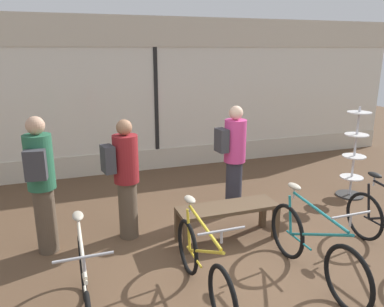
{
  "coord_description": "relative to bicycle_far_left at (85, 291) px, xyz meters",
  "views": [
    {
      "loc": [
        -1.91,
        -3.49,
        2.56
      ],
      "look_at": [
        0.0,
        1.93,
        0.95
      ],
      "focal_mm": 35.0,
      "sensor_mm": 36.0,
      "label": 1
    }
  ],
  "objects": [
    {
      "name": "customer_mid_floor",
      "position": [
        2.44,
        1.96,
        0.55
      ],
      "size": [
        0.5,
        0.37,
        1.73
      ],
      "color": "#2D2D38",
      "rests_on": "ground_plane"
    },
    {
      "name": "customer_by_window",
      "position": [
        -0.37,
        1.6,
        0.58
      ],
      "size": [
        0.38,
        0.51,
        1.79
      ],
      "color": "brown",
      "rests_on": "ground_plane"
    },
    {
      "name": "bicycle_far_left",
      "position": [
        0.0,
        0.0,
        0.0
      ],
      "size": [
        0.46,
        1.7,
        1.02
      ],
      "color": "black",
      "rests_on": "ground_plane"
    },
    {
      "name": "display_bench",
      "position": [
        1.97,
        1.13,
        0.02
      ],
      "size": [
        1.4,
        0.44,
        0.49
      ],
      "color": "brown",
      "rests_on": "ground_plane"
    },
    {
      "name": "bicycle_right",
      "position": [
        2.49,
        -0.05,
        -0.0
      ],
      "size": [
        0.46,
        1.77,
        1.03
      ],
      "color": "black",
      "rests_on": "ground_plane"
    },
    {
      "name": "customer_near_rack",
      "position": [
        0.68,
        1.65,
        0.52
      ],
      "size": [
        0.52,
        0.4,
        1.68
      ],
      "color": "brown",
      "rests_on": "ground_plane"
    },
    {
      "name": "accessory_rack",
      "position": [
        4.73,
        1.85,
        0.28
      ],
      "size": [
        0.48,
        0.48,
        1.62
      ],
      "color": "#333333",
      "rests_on": "ground_plane"
    },
    {
      "name": "ground_plane",
      "position": [
        1.85,
        0.33,
        -0.39
      ],
      "size": [
        24.0,
        24.0,
        0.0
      ],
      "primitive_type": "plane",
      "color": "brown"
    },
    {
      "name": "bicycle_left",
      "position": [
        1.19,
        0.07,
        -0.02
      ],
      "size": [
        0.46,
        1.66,
        1.01
      ],
      "color": "black",
      "rests_on": "ground_plane"
    },
    {
      "name": "shop_back_wall",
      "position": [
        1.85,
        4.56,
        1.25
      ],
      "size": [
        12.0,
        0.08,
        3.2
      ],
      "color": "beige",
      "rests_on": "ground_plane"
    }
  ]
}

